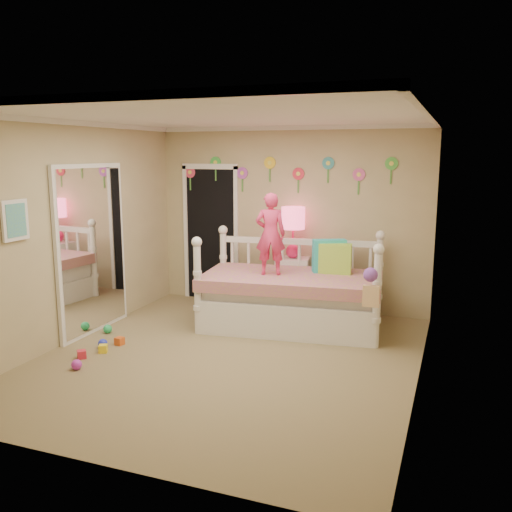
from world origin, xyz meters
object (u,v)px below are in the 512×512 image
at_px(child, 270,234).
at_px(nightstand, 292,284).
at_px(daybed, 292,280).
at_px(table_lamp, 293,224).

bearing_deg(child, nightstand, -109.46).
relative_size(daybed, child, 2.19).
xyz_separation_m(daybed, child, (-0.26, -0.09, 0.59)).
relative_size(daybed, nightstand, 3.00).
height_order(child, table_lamp, child).
distance_m(nightstand, table_lamp, 0.86).
bearing_deg(child, table_lamp, -109.46).
bearing_deg(daybed, child, -168.45).
relative_size(child, table_lamp, 1.45).
height_order(daybed, nightstand, daybed).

